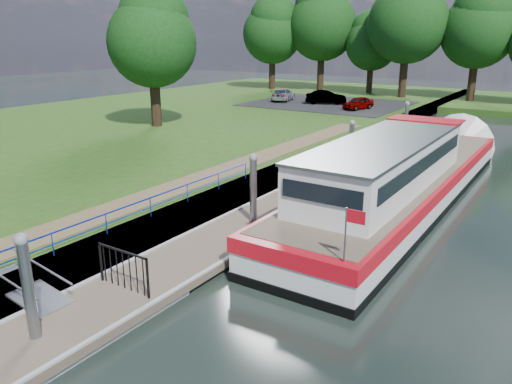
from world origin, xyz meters
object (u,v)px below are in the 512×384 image
Objects in this scene: car_c at (283,95)px; car_a at (358,103)px; car_b at (326,97)px; pontoon at (309,195)px; barge at (406,177)px.

car_a is at bearing 153.46° from car_c.
car_a is 8.78m from car_c.
car_a is at bearing -139.15° from car_b.
car_a reaches higher than pontoon.
barge is at bearing -171.64° from car_b.
car_c reaches higher than pontoon.
car_b is 0.93× the size of car_c.
car_b reaches higher than car_c.
car_a is (-7.02, 22.65, 1.20)m from pontoon.
pontoon is 26.82m from car_b.
pontoon is at bearing 107.45° from car_c.
barge reaches higher than car_a.
barge is 29.39m from car_c.
barge is 23.09m from car_a.
car_c is at bearing 130.85° from barge.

